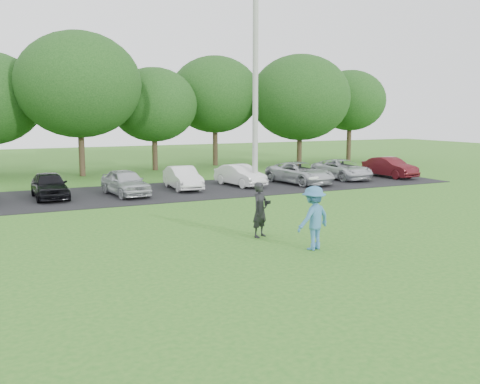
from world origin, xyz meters
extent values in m
plane|color=#2A6B1E|center=(0.00, 0.00, 0.00)|extent=(100.00, 100.00, 0.00)
cube|color=black|center=(0.00, 13.00, 0.01)|extent=(32.00, 6.50, 0.03)
cylinder|color=#A3A49F|center=(5.10, 12.36, 4.66)|extent=(0.28, 0.28, 9.33)
imported|color=teal|center=(0.88, 0.56, 0.90)|extent=(1.31, 0.97, 1.80)
cylinder|color=white|center=(0.90, 0.62, 2.02)|extent=(0.27, 0.27, 0.08)
imported|color=black|center=(0.24, 2.55, 0.85)|extent=(0.74, 0.65, 1.71)
cube|color=black|center=(0.42, 2.37, 1.11)|extent=(0.17, 0.15, 0.10)
imported|color=black|center=(-4.81, 13.15, 0.62)|extent=(1.46, 3.51, 1.19)
imported|color=#B5B8BC|center=(-1.53, 12.60, 0.63)|extent=(1.86, 3.69, 1.21)
imported|color=silver|center=(1.55, 13.38, 0.60)|extent=(1.37, 3.49, 1.13)
imported|color=silver|center=(4.69, 13.27, 0.58)|extent=(1.73, 3.49, 1.10)
imported|color=#B9BCC1|center=(7.98, 12.63, 0.61)|extent=(2.59, 4.42, 1.15)
imported|color=silver|center=(11.26, 13.34, 0.59)|extent=(2.06, 4.12, 1.12)
imported|color=#4A1015|center=(14.35, 12.83, 0.62)|extent=(1.55, 3.67, 1.18)
cylinder|color=#38281C|center=(-2.00, 21.60, 1.35)|extent=(0.36, 0.36, 2.70)
ellipsoid|color=#214C19|center=(-2.00, 21.60, 5.48)|extent=(7.42, 7.42, 6.31)
cylinder|color=#38281C|center=(3.00, 23.00, 1.10)|extent=(0.36, 0.36, 2.20)
ellipsoid|color=#214C19|center=(3.00, 23.00, 4.36)|extent=(5.76, 5.76, 4.90)
cylinder|color=#38281C|center=(8.00, 24.40, 1.35)|extent=(0.36, 0.36, 2.70)
ellipsoid|color=#214C19|center=(8.00, 24.40, 5.14)|extent=(6.50, 6.50, 5.53)
cylinder|color=#38281C|center=(13.50, 21.60, 1.10)|extent=(0.36, 0.36, 2.20)
ellipsoid|color=#214C19|center=(13.50, 21.60, 4.92)|extent=(7.24, 7.24, 6.15)
cylinder|color=#38281C|center=(19.00, 23.00, 1.35)|extent=(0.36, 0.36, 2.70)
ellipsoid|color=#214C19|center=(19.00, 23.00, 4.79)|extent=(5.58, 5.58, 4.74)
camera|label=1|loc=(-7.34, -11.81, 3.82)|focal=40.00mm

